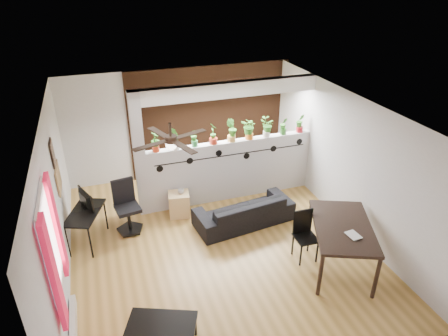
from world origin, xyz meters
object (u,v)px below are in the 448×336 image
Objects in this scene: computer_desk at (85,215)px; office_chair at (127,210)px; potted_plant_7 at (284,125)px; cup at (181,191)px; sofa at (244,211)px; cube_shelf at (179,204)px; potted_plant_2 at (195,137)px; potted_plant_6 at (267,127)px; potted_plant_1 at (175,137)px; coffee_table at (162,326)px; potted_plant_0 at (155,141)px; potted_plant_8 at (300,122)px; potted_plant_4 at (232,130)px; dining_table at (343,230)px; potted_plant_3 at (213,133)px; potted_plant_5 at (249,128)px; folding_chair at (304,230)px; ceiling_fan at (171,141)px.

office_chair is at bearing 13.01° from computer_desk.
potted_plant_7 is 2.61m from cup.
cube_shelf is (-1.16, 0.68, -0.02)m from sofa.
cup is at bearing -140.41° from potted_plant_2.
potted_plant_2 is 0.87× the size of potted_plant_6.
coffee_table is at bearing -106.39° from potted_plant_1.
potted_plant_7 is 0.74× the size of cube_shelf.
potted_plant_0 is 0.97× the size of potted_plant_8.
potted_plant_4 is at bearing 0.00° from potted_plant_0.
potted_plant_4 is at bearing 109.81° from dining_table.
cube_shelf is at bearing -101.01° from potted_plant_1.
potted_plant_6 is at bearing 94.01° from dining_table.
potted_plant_3 is 1.62m from cube_shelf.
potted_plant_3 is 1.58m from potted_plant_7.
cup is 0.07× the size of dining_table.
potted_plant_5 reaches higher than folding_chair.
ceiling_fan is at bearing -37.27° from computer_desk.
potted_plant_4 is 1.19m from potted_plant_7.
potted_plant_8 is at bearing -155.66° from sofa.
ceiling_fan is 0.64× the size of sofa.
potted_plant_1 is at bearing 126.71° from folding_chair.
potted_plant_2 is at bearing -180.00° from potted_plant_7.
potted_plant_0 is 0.39× the size of coffee_table.
potted_plant_5 is 2.15m from cube_shelf.
potted_plant_1 is at bearing 25.15° from office_chair.
cup is (-1.60, -0.34, -1.04)m from potted_plant_5.
sofa is at bearing -21.14° from cube_shelf.
potted_plant_7 is at bearing 8.54° from office_chair.
potted_plant_5 is at bearing 93.26° from folding_chair.
dining_table is at bearing -51.50° from potted_plant_1.
coffee_table is at bearing -72.11° from computer_desk.
potted_plant_1 is 1.27× the size of potted_plant_2.
dining_table is (0.19, -2.72, -0.83)m from potted_plant_6.
potted_plant_8 reaches higher than office_chair.
potted_plant_4 is 1.02× the size of potted_plant_5.
potted_plant_2 reaches higher than computer_desk.
coffee_table is (-2.09, -2.36, 0.11)m from sofa.
dining_table is 3.25m from coffee_table.
potted_plant_7 is at bearing 0.00° from potted_plant_5.
potted_plant_4 is (1.60, 1.80, -0.72)m from ceiling_fan.
potted_plant_3 is 1.09× the size of potted_plant_8.
potted_plant_6 is at bearing -137.90° from sofa.
potted_plant_3 is 0.40m from potted_plant_4.
office_chair is at bearing -160.88° from potted_plant_2.
computer_desk is (-2.96, 0.33, 0.34)m from sofa.
potted_plant_4 reaches higher than potted_plant_0.
dining_table is 0.66m from folding_chair.
potted_plant_5 is at bearing -180.00° from potted_plant_8.
potted_plant_0 is 1.89m from computer_desk.
potted_plant_1 is 0.44× the size of computer_desk.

